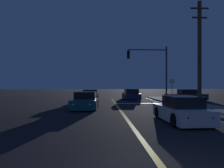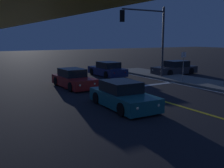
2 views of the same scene
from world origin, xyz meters
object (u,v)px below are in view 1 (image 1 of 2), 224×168
Objects in this scene: car_mid_block_white at (181,111)px; car_far_approaching_red at (90,97)px; car_side_waiting_teal at (85,101)px; car_parked_curb_navy at (131,95)px; traffic_signal_near_right at (153,64)px; street_sign_corner at (172,87)px; utility_pole_right at (199,52)px; car_distant_tail_charcoal at (186,96)px.

car_far_approaching_red is at bearing 110.75° from car_mid_block_white.
car_side_waiting_teal and car_far_approaching_red have the same top height.
car_parked_curb_navy is 5.54m from traffic_signal_near_right.
car_parked_curb_navy and car_side_waiting_teal have the same top height.
car_parked_curb_navy is at bearing -113.68° from car_side_waiting_teal.
street_sign_corner reaches higher than car_mid_block_white.
street_sign_corner is at bearing 115.35° from utility_pole_right.
car_far_approaching_red is at bearing -144.20° from car_parked_curb_navy.
car_mid_block_white is 9.27m from utility_pole_right.
car_mid_block_white is at bearing 133.24° from car_side_waiting_teal.
car_far_approaching_red is at bearing 95.75° from car_distant_tail_charcoal.
utility_pole_right is (4.32, 7.10, 4.09)m from car_mid_block_white.
car_distant_tail_charcoal is 1.07× the size of car_side_waiting_teal.
car_distant_tail_charcoal is 11.38m from car_far_approaching_red.
utility_pole_right is at bearing 56.94° from car_mid_block_white.
traffic_signal_near_right reaches higher than car_parked_curb_navy.
traffic_signal_near_right is (6.97, 0.01, 3.58)m from car_far_approaching_red.
utility_pole_right is at bearing 147.93° from car_far_approaching_red.
car_far_approaching_red is 8.77m from street_sign_corner.
car_side_waiting_teal is 10.27m from traffic_signal_near_right.
car_side_waiting_teal is 0.71× the size of traffic_signal_near_right.
car_mid_block_white is 1.73× the size of street_sign_corner.
car_distant_tail_charcoal and car_side_waiting_teal have the same top height.
car_far_approaching_red is (0.05, 6.57, -0.00)m from car_side_waiting_teal.
car_distant_tail_charcoal is 1.06× the size of car_far_approaching_red.
traffic_signal_near_right reaches higher than street_sign_corner.
street_sign_corner is (2.92, 10.06, 1.09)m from car_mid_block_white.
car_mid_block_white is at bearing -106.19° from street_sign_corner.
car_distant_tail_charcoal is at bearing -175.30° from car_far_approaching_red.
car_far_approaching_red is 1.03× the size of car_mid_block_white.
car_parked_curb_navy is 0.95× the size of car_distant_tail_charcoal.
utility_pole_right reaches higher than car_parked_curb_navy.
car_mid_block_white is 13.45m from traffic_signal_near_right.
car_mid_block_white is at bearing 111.21° from car_far_approaching_red.
car_side_waiting_teal is 8.26m from car_mid_block_white.
car_mid_block_white is at bearing -121.31° from utility_pole_right.
car_far_approaching_red is 0.72× the size of traffic_signal_near_right.
traffic_signal_near_right is 2.49× the size of street_sign_corner.
car_distant_tail_charcoal is 1.89× the size of street_sign_corner.
car_distant_tail_charcoal is at bearing 76.41° from utility_pole_right.
car_mid_block_white is (-6.00, -14.03, -0.00)m from car_distant_tail_charcoal.
car_mid_block_white is at bearing 156.62° from car_distant_tail_charcoal.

